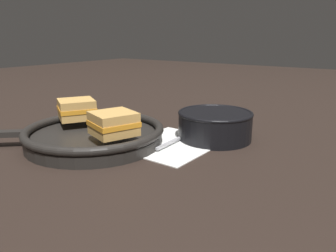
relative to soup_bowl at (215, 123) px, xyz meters
name	(u,v)px	position (x,y,z in m)	size (l,w,h in m)	color
ground_plane	(167,138)	(-0.06, 0.10, -0.04)	(4.00, 4.00, 0.00)	black
napkin	(172,144)	(-0.09, 0.06, -0.04)	(0.22, 0.18, 0.00)	white
soup_bowl	(215,123)	(0.00, 0.00, 0.00)	(0.17, 0.17, 0.07)	black
spoon	(184,136)	(-0.04, 0.06, -0.03)	(0.16, 0.03, 0.01)	#B7B7BC
skillet	(94,135)	(-0.19, 0.20, -0.02)	(0.35, 0.37, 0.04)	black
sandwich_near_left	(77,109)	(-0.16, 0.29, 0.03)	(0.11, 0.11, 0.05)	tan
sandwich_near_right	(114,123)	(-0.21, 0.12, 0.03)	(0.11, 0.10, 0.05)	tan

